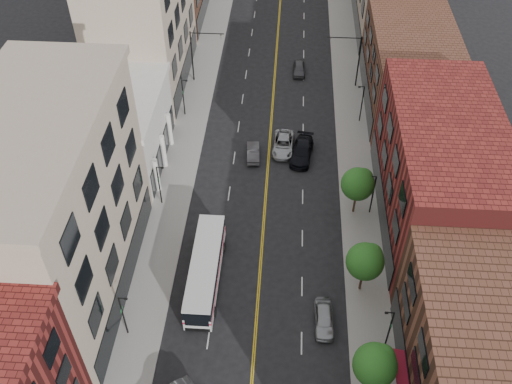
% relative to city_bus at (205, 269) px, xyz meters
% --- Properties ---
extents(sidewalk_left, '(4.00, 110.00, 0.15)m').
position_rel_city_bus_xyz_m(sidewalk_left, '(-5.03, 20.85, -1.63)').
color(sidewalk_left, gray).
rests_on(sidewalk_left, ground).
extents(sidewalk_right, '(4.00, 110.00, 0.15)m').
position_rel_city_bus_xyz_m(sidewalk_right, '(14.97, 20.85, -1.63)').
color(sidewalk_right, gray).
rests_on(sidewalk_right, ground).
extents(bldg_l_tanoffice, '(10.00, 22.00, 18.00)m').
position_rel_city_bus_xyz_m(bldg_l_tanoffice, '(-12.03, -1.15, 7.30)').
color(bldg_l_tanoffice, tan).
rests_on(bldg_l_tanoffice, ground).
extents(bldg_l_white, '(10.00, 14.00, 8.00)m').
position_rel_city_bus_xyz_m(bldg_l_white, '(-12.03, 16.85, 2.30)').
color(bldg_l_white, silver).
rests_on(bldg_l_white, ground).
extents(bldg_l_far_a, '(10.00, 20.00, 18.00)m').
position_rel_city_bus_xyz_m(bldg_l_far_a, '(-12.03, 33.85, 7.30)').
color(bldg_l_far_a, tan).
rests_on(bldg_l_far_a, ground).
extents(bldg_r_mid, '(10.00, 22.00, 12.00)m').
position_rel_city_bus_xyz_m(bldg_r_mid, '(21.97, 9.85, 4.30)').
color(bldg_r_mid, maroon).
rests_on(bldg_r_mid, ground).
extents(bldg_r_far_a, '(10.00, 20.00, 10.00)m').
position_rel_city_bus_xyz_m(bldg_r_far_a, '(21.97, 30.85, 3.30)').
color(bldg_r_far_a, brown).
rests_on(bldg_r_far_a, ground).
extents(tree_r_1, '(3.40, 3.40, 5.59)m').
position_rel_city_bus_xyz_m(tree_r_1, '(14.36, -10.08, 2.42)').
color(tree_r_1, black).
rests_on(tree_r_1, sidewalk_right).
extents(tree_r_2, '(3.40, 3.40, 5.59)m').
position_rel_city_bus_xyz_m(tree_r_2, '(14.36, -0.08, 2.42)').
color(tree_r_2, black).
rests_on(tree_r_2, sidewalk_right).
extents(tree_r_3, '(3.40, 3.40, 5.59)m').
position_rel_city_bus_xyz_m(tree_r_3, '(14.36, 9.92, 2.42)').
color(tree_r_3, black).
rests_on(tree_r_3, sidewalk_right).
extents(lamp_l_1, '(0.81, 0.55, 5.05)m').
position_rel_city_bus_xyz_m(lamp_l_1, '(-5.98, -6.15, 1.27)').
color(lamp_l_1, black).
rests_on(lamp_l_1, sidewalk_left).
extents(lamp_l_2, '(0.81, 0.55, 5.05)m').
position_rel_city_bus_xyz_m(lamp_l_2, '(-5.98, 9.85, 1.27)').
color(lamp_l_2, black).
rests_on(lamp_l_2, sidewalk_left).
extents(lamp_l_3, '(0.81, 0.55, 5.05)m').
position_rel_city_bus_xyz_m(lamp_l_3, '(-5.98, 25.85, 1.27)').
color(lamp_l_3, black).
rests_on(lamp_l_3, sidewalk_left).
extents(lamp_r_1, '(0.81, 0.55, 5.05)m').
position_rel_city_bus_xyz_m(lamp_r_1, '(15.92, -6.15, 1.27)').
color(lamp_r_1, black).
rests_on(lamp_r_1, sidewalk_right).
extents(lamp_r_2, '(0.81, 0.55, 5.05)m').
position_rel_city_bus_xyz_m(lamp_r_2, '(15.92, 9.85, 1.27)').
color(lamp_r_2, black).
rests_on(lamp_r_2, sidewalk_right).
extents(lamp_r_3, '(0.81, 0.55, 5.05)m').
position_rel_city_bus_xyz_m(lamp_r_3, '(15.92, 25.85, 1.27)').
color(lamp_r_3, black).
rests_on(lamp_r_3, sidewalk_right).
extents(signal_mast_left, '(4.49, 0.18, 7.20)m').
position_rel_city_bus_xyz_m(signal_mast_left, '(-5.29, 33.85, 2.94)').
color(signal_mast_left, black).
rests_on(signal_mast_left, sidewalk_left).
extents(signal_mast_right, '(4.49, 0.18, 7.20)m').
position_rel_city_bus_xyz_m(signal_mast_right, '(15.24, 33.85, 2.94)').
color(signal_mast_right, black).
rests_on(signal_mast_right, sidewalk_right).
extents(city_bus, '(2.77, 11.41, 2.93)m').
position_rel_city_bus_xyz_m(city_bus, '(0.00, 0.00, 0.00)').
color(city_bus, silver).
rests_on(city_bus, ground).
extents(car_parked_far, '(1.87, 4.34, 1.46)m').
position_rel_city_bus_xyz_m(car_parked_far, '(10.88, -4.07, -0.97)').
color(car_parked_far, '#94989B').
rests_on(car_parked_far, ground).
extents(car_lane_behind, '(1.74, 4.19, 1.35)m').
position_rel_city_bus_xyz_m(car_lane_behind, '(3.17, 18.21, -1.03)').
color(car_lane_behind, '#46454A').
rests_on(car_lane_behind, ground).
extents(car_lane_a, '(3.05, 5.90, 1.63)m').
position_rel_city_bus_xyz_m(car_lane_a, '(8.82, 18.56, -0.89)').
color(car_lane_a, black).
rests_on(car_lane_a, ground).
extents(car_lane_b, '(2.66, 5.41, 1.48)m').
position_rel_city_bus_xyz_m(car_lane_b, '(6.62, 19.85, -0.96)').
color(car_lane_b, '#9DA0A4').
rests_on(car_lane_b, ground).
extents(car_lane_c, '(1.71, 4.13, 1.40)m').
position_rel_city_bus_xyz_m(car_lane_c, '(8.32, 36.75, -1.00)').
color(car_lane_c, '#414146').
rests_on(car_lane_c, ground).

